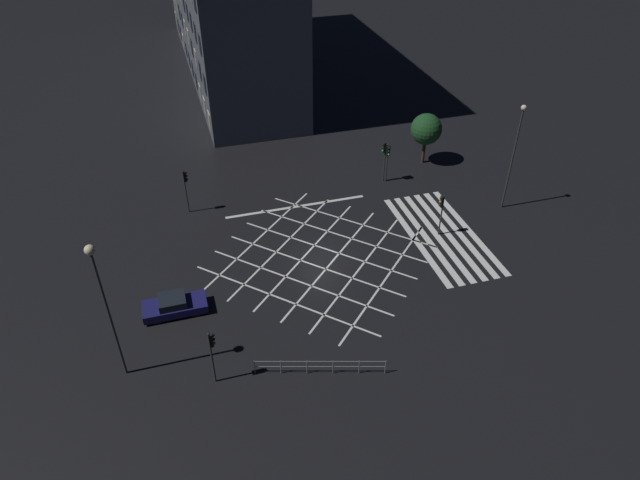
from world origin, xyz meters
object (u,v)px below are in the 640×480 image
Objects in this scene: street_lamp_west at (515,145)px; waiting_car at (174,305)px; traffic_light_se_cross at (384,153)px; traffic_light_median_south at (441,207)px; traffic_light_ne_cross at (186,183)px; street_tree_near at (426,129)px; traffic_light_nw_cross at (212,347)px; street_lamp_east at (101,286)px; traffic_light_se_main at (388,156)px.

waiting_car is (-5.10, 26.95, -5.06)m from street_lamp_west.
waiting_car is (-11.88, 19.04, -2.12)m from traffic_light_se_cross.
traffic_light_median_south is 0.39× the size of street_lamp_west.
street_tree_near is at bearing 6.07° from traffic_light_ne_cross.
traffic_light_se_cross is 10.83m from street_lamp_west.
street_lamp_east is (2.08, 4.95, 3.86)m from traffic_light_nw_cross.
street_lamp_west is (2.03, -6.82, 3.14)m from traffic_light_median_south.
street_lamp_west is 27.89m from waiting_car.
traffic_light_se_main is 0.93× the size of traffic_light_nw_cross.
street_lamp_west is 9.68m from street_tree_near.
street_tree_near reaches higher than traffic_light_se_cross.
traffic_light_ne_cross is at bearing 75.11° from street_lamp_west.
traffic_light_ne_cross is at bearing 79.46° from waiting_car.
traffic_light_nw_cross is 27.82m from street_lamp_west.
traffic_light_se_main is 0.94× the size of traffic_light_se_cross.
street_lamp_east is at bearing -108.44° from traffic_light_ne_cross.
street_lamp_east is 1.93× the size of street_tree_near.
traffic_light_ne_cross is (8.62, 17.96, 0.21)m from traffic_light_median_south.
street_lamp_east is at bearing -126.18° from waiting_car.
traffic_light_nw_cross is 25.14m from traffic_light_se_cross.
traffic_light_nw_cross is 0.93× the size of waiting_car.
traffic_light_nw_cross is (-18.08, 0.38, 0.02)m from traffic_light_ne_cross.
traffic_light_median_south is 24.78m from street_lamp_east.
traffic_light_ne_cross reaches higher than waiting_car.
traffic_light_ne_cross is 16.87m from traffic_light_se_cross.
traffic_light_se_cross is 22.54m from waiting_car.
traffic_light_nw_cross is (-18.07, 17.52, 0.19)m from traffic_light_se_main.
traffic_light_nw_cross is 6.62m from street_lamp_east.
traffic_light_se_cross is 0.92× the size of waiting_car.
traffic_light_se_cross is 0.42× the size of street_lamp_west.
street_lamp_west reaches higher than traffic_light_median_south.
waiting_car is at bearing 105.62° from traffic_light_nw_cross.
traffic_light_median_south is at bearing -72.40° from street_lamp_east.
street_tree_near is at bearing -156.54° from traffic_light_se_cross.
traffic_light_se_cross is (0.22, 0.27, 0.17)m from traffic_light_se_main.
waiting_car is (6.40, 1.79, -2.15)m from traffic_light_nw_cross.
traffic_light_nw_cross is 0.80× the size of street_tree_near.
traffic_light_median_south is at bearing -25.64° from traffic_light_ne_cross.
traffic_light_ne_cross is 0.99× the size of traffic_light_nw_cross.
street_lamp_east is at bearing 17.60° from traffic_light_median_south.
traffic_light_median_south is 0.92× the size of traffic_light_ne_cross.
traffic_light_se_main is 8.64m from traffic_light_median_south.
street_lamp_west reaches higher than traffic_light_nw_cross.
traffic_light_se_cross is 5.33m from street_tree_near.
traffic_light_median_south is 20.64m from traffic_light_nw_cross.
traffic_light_ne_cross is at bearing -18.44° from street_lamp_east.
waiting_car is (-3.06, 20.13, -1.92)m from traffic_light_median_south.
traffic_light_se_cross is at bearing -129.25° from traffic_light_se_main.
street_tree_near is at bearing 18.94° from street_lamp_west.
traffic_light_median_south is at bearing 106.60° from street_lamp_west.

